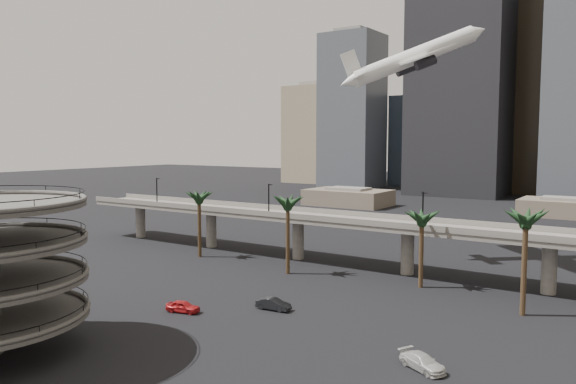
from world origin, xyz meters
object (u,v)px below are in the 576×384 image
Objects in this scene: car_a at (183,306)px; car_c at (422,362)px; car_b at (273,304)px; overpass at (350,226)px; airborne_jet at (414,57)px.

car_c is (32.88, -0.31, -0.01)m from car_a.
car_b is at bearing 97.98° from car_c.
car_c is (27.46, -36.95, -6.57)m from overpass.
car_b is at bearing -135.66° from airborne_jet.
overpass is 5.40× the size of airborne_jet.
car_c is at bearing -104.73° from car_a.
car_b is (-1.94, -43.42, -37.51)m from airborne_jet.
airborne_jet reaches higher than car_b.
overpass reaches higher than car_a.
airborne_jet reaches higher than overpass.
airborne_jet is 57.41m from car_b.
overpass is at bearing 1.01° from car_b.
car_a is at bearing -145.50° from airborne_jet.
airborne_jet is 67.13m from car_c.
overpass is at bearing 62.98° from car_c.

